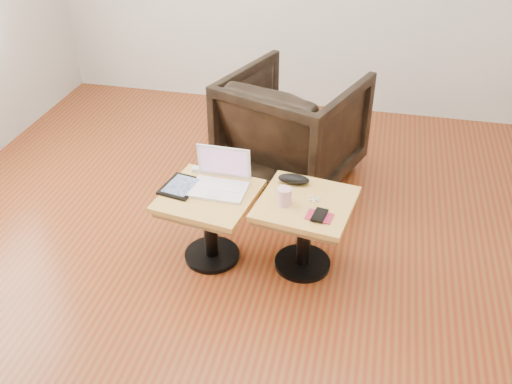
% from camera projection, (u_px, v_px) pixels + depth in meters
% --- Properties ---
extents(room_shell, '(4.52, 4.52, 2.71)m').
position_uv_depth(room_shell, '(261.00, 38.00, 2.48)').
color(room_shell, maroon).
rests_on(room_shell, ground).
extents(side_table_left, '(0.56, 0.56, 0.44)m').
position_uv_depth(side_table_left, '(210.00, 210.00, 3.15)').
color(side_table_left, black).
rests_on(side_table_left, ground).
extents(side_table_right, '(0.56, 0.56, 0.44)m').
position_uv_depth(side_table_right, '(305.00, 218.00, 3.09)').
color(side_table_right, black).
rests_on(side_table_right, ground).
extents(laptop, '(0.31, 0.25, 0.22)m').
position_uv_depth(laptop, '(220.00, 180.00, 3.12)').
color(laptop, white).
rests_on(laptop, side_table_left).
extents(tablet, '(0.22, 0.26, 0.02)m').
position_uv_depth(tablet, '(181.00, 186.00, 3.14)').
color(tablet, black).
rests_on(tablet, side_table_left).
extents(charging_adapter, '(0.05, 0.05, 0.03)m').
position_uv_depth(charging_adapter, '(196.00, 169.00, 3.28)').
color(charging_adapter, white).
rests_on(charging_adapter, side_table_left).
extents(glasses_case, '(0.18, 0.08, 0.06)m').
position_uv_depth(glasses_case, '(294.00, 179.00, 3.16)').
color(glasses_case, black).
rests_on(glasses_case, side_table_right).
extents(striped_cup, '(0.08, 0.08, 0.10)m').
position_uv_depth(striped_cup, '(284.00, 197.00, 2.98)').
color(striped_cup, '#C75D85').
rests_on(striped_cup, side_table_right).
extents(earbuds_tangle, '(0.07, 0.06, 0.01)m').
position_uv_depth(earbuds_tangle, '(314.00, 199.00, 3.04)').
color(earbuds_tangle, white).
rests_on(earbuds_tangle, side_table_right).
extents(phone_on_sleeve, '(0.15, 0.13, 0.02)m').
position_uv_depth(phone_on_sleeve, '(319.00, 216.00, 2.91)').
color(phone_on_sleeve, maroon).
rests_on(phone_on_sleeve, side_table_right).
extents(armchair, '(1.05, 1.07, 0.76)m').
position_uv_depth(armchair, '(292.00, 127.00, 3.88)').
color(armchair, black).
rests_on(armchair, ground).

